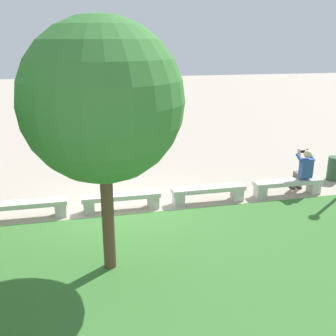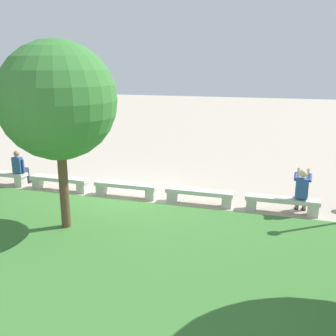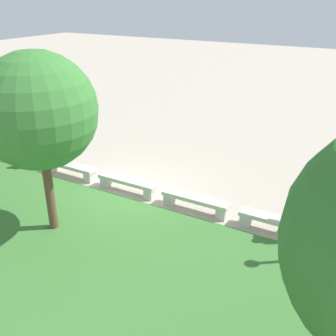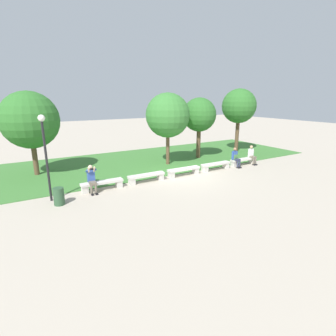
% 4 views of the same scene
% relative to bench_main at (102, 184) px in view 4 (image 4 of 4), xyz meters
% --- Properties ---
extents(ground_plane, '(80.00, 80.00, 0.00)m').
position_rel_bench_main_xyz_m(ground_plane, '(4.79, 0.00, -0.30)').
color(ground_plane, '#B2A593').
extents(grass_strip, '(23.63, 8.00, 0.03)m').
position_rel_bench_main_xyz_m(grass_strip, '(4.79, 4.38, -0.29)').
color(grass_strip, '#3D7533').
rests_on(grass_strip, ground).
extents(bench_main, '(2.05, 0.40, 0.45)m').
position_rel_bench_main_xyz_m(bench_main, '(0.00, 0.00, 0.00)').
color(bench_main, beige).
rests_on(bench_main, ground).
extents(bench_near, '(2.05, 0.40, 0.45)m').
position_rel_bench_main_xyz_m(bench_near, '(2.40, 0.00, 0.00)').
color(bench_near, beige).
rests_on(bench_near, ground).
extents(bench_mid, '(2.05, 0.40, 0.45)m').
position_rel_bench_main_xyz_m(bench_mid, '(4.79, 0.00, 0.00)').
color(bench_mid, beige).
rests_on(bench_mid, ground).
extents(bench_far, '(2.05, 0.40, 0.45)m').
position_rel_bench_main_xyz_m(bench_far, '(7.19, 0.00, 0.00)').
color(bench_far, beige).
rests_on(bench_far, ground).
extents(bench_end, '(2.05, 0.40, 0.45)m').
position_rel_bench_main_xyz_m(bench_end, '(9.58, 0.00, 0.00)').
color(bench_end, beige).
rests_on(bench_end, ground).
extents(person_photographer, '(0.49, 0.74, 1.32)m').
position_rel_bench_main_xyz_m(person_photographer, '(-0.51, -0.08, 0.43)').
color(person_photographer, black).
rests_on(person_photographer, ground).
extents(person_distant, '(0.48, 0.68, 1.26)m').
position_rel_bench_main_xyz_m(person_distant, '(8.77, -0.07, 0.37)').
color(person_distant, black).
rests_on(person_distant, ground).
extents(person_companion, '(0.48, 0.69, 1.26)m').
position_rel_bench_main_xyz_m(person_companion, '(10.26, -0.07, 0.37)').
color(person_companion, black).
rests_on(person_companion, ground).
extents(backpack, '(0.28, 0.24, 0.43)m').
position_rel_bench_main_xyz_m(backpack, '(8.76, -0.03, 0.32)').
color(backpack, '#4C7F47').
rests_on(backpack, bench_end).
extents(tree_behind_wall, '(2.42, 2.42, 4.39)m').
position_rel_bench_main_xyz_m(tree_behind_wall, '(8.27, 3.28, 2.85)').
color(tree_behind_wall, brown).
rests_on(tree_behind_wall, ground).
extents(tree_left_background, '(2.86, 2.86, 4.70)m').
position_rel_bench_main_xyz_m(tree_left_background, '(5.31, 2.72, 2.95)').
color(tree_left_background, brown).
rests_on(tree_left_background, ground).
extents(tree_right_background, '(2.70, 2.70, 5.07)m').
position_rel_bench_main_xyz_m(tree_right_background, '(12.33, 3.47, 3.38)').
color(tree_right_background, brown).
rests_on(tree_right_background, ground).
extents(tree_far_back, '(3.17, 3.17, 4.76)m').
position_rel_bench_main_xyz_m(tree_far_back, '(-2.53, 4.46, 2.86)').
color(tree_far_back, brown).
rests_on(tree_far_back, ground).
extents(trash_bin, '(0.44, 0.44, 0.75)m').
position_rel_bench_main_xyz_m(trash_bin, '(-2.11, -0.87, 0.07)').
color(trash_bin, '#2D5133').
rests_on(trash_bin, ground).
extents(lamp_post, '(0.28, 0.28, 3.73)m').
position_rel_bench_main_xyz_m(lamp_post, '(-2.35, -0.22, 2.15)').
color(lamp_post, black).
rests_on(lamp_post, ground).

